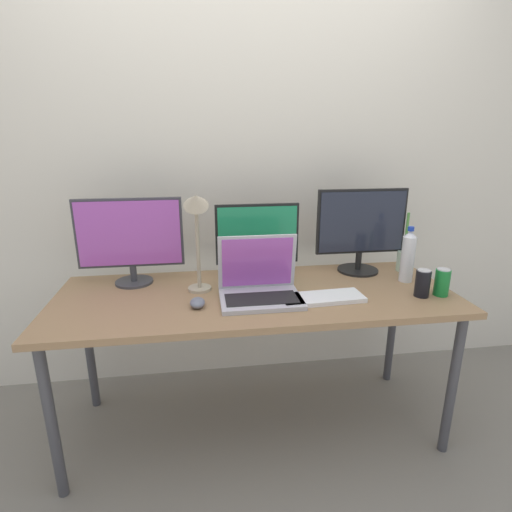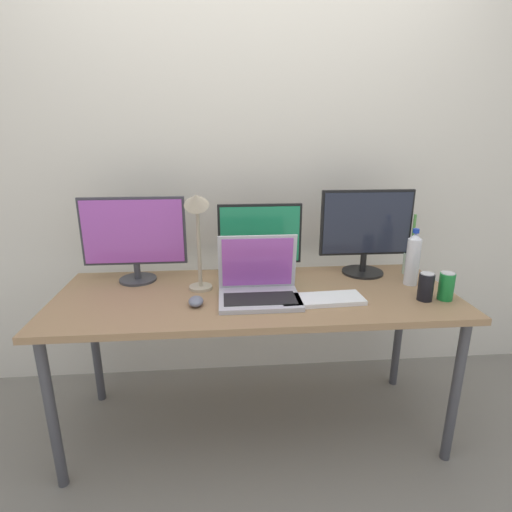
% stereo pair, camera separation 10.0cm
% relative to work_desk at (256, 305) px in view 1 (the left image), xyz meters
% --- Properties ---
extents(ground_plane, '(16.00, 16.00, 0.00)m').
position_rel_work_desk_xyz_m(ground_plane, '(0.00, 0.00, -0.68)').
color(ground_plane, gray).
extents(wall_back, '(7.00, 0.08, 2.60)m').
position_rel_work_desk_xyz_m(wall_back, '(0.00, 0.59, 0.62)').
color(wall_back, silver).
rests_on(wall_back, ground).
extents(work_desk, '(1.84, 0.71, 0.74)m').
position_rel_work_desk_xyz_m(work_desk, '(0.00, 0.00, 0.00)').
color(work_desk, '#424247').
rests_on(work_desk, ground).
extents(monitor_left, '(0.50, 0.18, 0.42)m').
position_rel_work_desk_xyz_m(monitor_left, '(-0.58, 0.21, 0.29)').
color(monitor_left, '#38383D').
rests_on(monitor_left, work_desk).
extents(monitor_center, '(0.42, 0.19, 0.38)m').
position_rel_work_desk_xyz_m(monitor_center, '(0.04, 0.22, 0.26)').
color(monitor_center, black).
rests_on(monitor_center, work_desk).
extents(monitor_right, '(0.48, 0.21, 0.44)m').
position_rel_work_desk_xyz_m(monitor_right, '(0.59, 0.23, 0.30)').
color(monitor_right, black).
rests_on(monitor_right, work_desk).
extents(laptop_silver, '(0.36, 0.26, 0.28)m').
position_rel_work_desk_xyz_m(laptop_silver, '(0.01, -0.06, 0.12)').
color(laptop_silver, '#B7B7BC').
rests_on(laptop_silver, work_desk).
extents(keyboard_main, '(0.38, 0.16, 0.02)m').
position_rel_work_desk_xyz_m(keyboard_main, '(0.28, -0.12, 0.07)').
color(keyboard_main, white).
rests_on(keyboard_main, work_desk).
extents(mouse_by_keyboard, '(0.06, 0.09, 0.04)m').
position_rel_work_desk_xyz_m(mouse_by_keyboard, '(-0.27, -0.12, 0.08)').
color(mouse_by_keyboard, slate).
rests_on(mouse_by_keyboard, work_desk).
extents(water_bottle, '(0.07, 0.07, 0.28)m').
position_rel_work_desk_xyz_m(water_bottle, '(0.77, 0.05, 0.19)').
color(water_bottle, silver).
rests_on(water_bottle, work_desk).
extents(soda_can_near_keyboard, '(0.07, 0.07, 0.13)m').
position_rel_work_desk_xyz_m(soda_can_near_keyboard, '(0.83, -0.15, 0.12)').
color(soda_can_near_keyboard, '#197F33').
rests_on(soda_can_near_keyboard, work_desk).
extents(soda_can_by_laptop, '(0.07, 0.07, 0.13)m').
position_rel_work_desk_xyz_m(soda_can_by_laptop, '(0.74, -0.14, 0.12)').
color(soda_can_by_laptop, black).
rests_on(soda_can_by_laptop, work_desk).
extents(bamboo_vase, '(0.07, 0.07, 0.32)m').
position_rel_work_desk_xyz_m(bamboo_vase, '(0.83, 0.20, 0.13)').
color(bamboo_vase, '#B2D1B7').
rests_on(bamboo_vase, work_desk).
extents(desk_lamp, '(0.11, 0.18, 0.49)m').
position_rel_work_desk_xyz_m(desk_lamp, '(-0.26, 0.03, 0.40)').
color(desk_lamp, tan).
rests_on(desk_lamp, work_desk).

